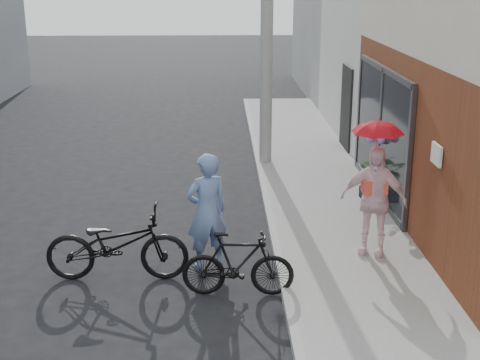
{
  "coord_description": "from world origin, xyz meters",
  "views": [
    {
      "loc": [
        0.04,
        -8.98,
        4.32
      ],
      "look_at": [
        0.36,
        1.36,
        1.1
      ],
      "focal_mm": 50.0,
      "sensor_mm": 36.0,
      "label": 1
    }
  ],
  "objects_px": {
    "bike_left": "(117,244)",
    "planter": "(373,194)",
    "officer": "(207,212)",
    "kimono_woman": "(373,200)",
    "bike_right": "(238,264)",
    "utility_pole": "(267,12)"
  },
  "relations": [
    {
      "from": "officer",
      "to": "bike_left",
      "type": "height_order",
      "value": "officer"
    },
    {
      "from": "kimono_woman",
      "to": "planter",
      "type": "bearing_deg",
      "value": 98.35
    },
    {
      "from": "bike_right",
      "to": "kimono_woman",
      "type": "relative_size",
      "value": 0.9
    },
    {
      "from": "officer",
      "to": "bike_right",
      "type": "bearing_deg",
      "value": 91.09
    },
    {
      "from": "bike_right",
      "to": "planter",
      "type": "relative_size",
      "value": 3.6
    },
    {
      "from": "utility_pole",
      "to": "planter",
      "type": "height_order",
      "value": "utility_pole"
    },
    {
      "from": "officer",
      "to": "bike_left",
      "type": "relative_size",
      "value": 0.87
    },
    {
      "from": "utility_pole",
      "to": "planter",
      "type": "xyz_separation_m",
      "value": [
        1.9,
        -2.83,
        -3.27
      ]
    },
    {
      "from": "officer",
      "to": "kimono_woman",
      "type": "bearing_deg",
      "value": 160.7
    },
    {
      "from": "utility_pole",
      "to": "bike_left",
      "type": "height_order",
      "value": "utility_pole"
    },
    {
      "from": "utility_pole",
      "to": "kimono_woman",
      "type": "height_order",
      "value": "utility_pole"
    },
    {
      "from": "officer",
      "to": "kimono_woman",
      "type": "height_order",
      "value": "kimono_woman"
    },
    {
      "from": "kimono_woman",
      "to": "bike_left",
      "type": "bearing_deg",
      "value": -149.68
    },
    {
      "from": "utility_pole",
      "to": "bike_left",
      "type": "relative_size",
      "value": 3.38
    },
    {
      "from": "officer",
      "to": "bike_left",
      "type": "distance_m",
      "value": 1.4
    },
    {
      "from": "officer",
      "to": "kimono_woman",
      "type": "distance_m",
      "value": 2.56
    },
    {
      "from": "utility_pole",
      "to": "bike_right",
      "type": "relative_size",
      "value": 4.49
    },
    {
      "from": "bike_left",
      "to": "planter",
      "type": "bearing_deg",
      "value": -54.43
    },
    {
      "from": "bike_left",
      "to": "planter",
      "type": "relative_size",
      "value": 4.79
    },
    {
      "from": "bike_left",
      "to": "kimono_woman",
      "type": "xyz_separation_m",
      "value": [
        3.86,
        0.58,
        0.44
      ]
    },
    {
      "from": "utility_pole",
      "to": "officer",
      "type": "relative_size",
      "value": 3.88
    },
    {
      "from": "bike_left",
      "to": "bike_right",
      "type": "bearing_deg",
      "value": -107.59
    }
  ]
}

